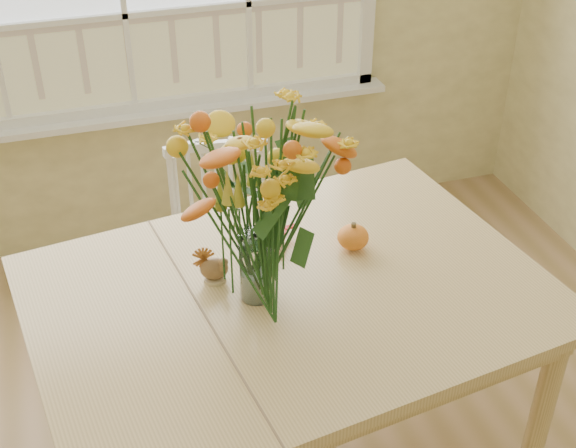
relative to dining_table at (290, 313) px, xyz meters
name	(u,v)px	position (x,y,z in m)	size (l,w,h in m)	color
dining_table	(290,313)	(0.00, 0.00, 0.00)	(1.64, 1.28, 0.81)	tan
windsor_chair	(222,238)	(-0.04, 0.79, -0.23)	(0.44, 0.43, 0.85)	white
flower_vase	(254,203)	(-0.10, 0.00, 0.42)	(0.45, 0.45, 0.54)	white
pumpkin	(353,238)	(0.25, 0.14, 0.13)	(0.10, 0.10, 0.08)	orange
turkey_figurine	(214,269)	(-0.20, 0.11, 0.14)	(0.10, 0.08, 0.11)	#CCB78C
dark_gourd	(270,234)	(0.01, 0.24, 0.13)	(0.13, 0.11, 0.08)	#38160F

